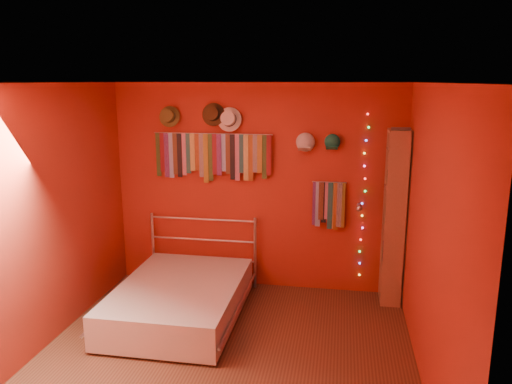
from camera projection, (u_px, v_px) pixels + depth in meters
The scene contains 16 objects.
ground at pixel (224, 358), 4.63m from camera, with size 3.50×3.50×0.00m, color #512D1C.
back_wall at pixel (256, 188), 6.04m from camera, with size 3.50×0.02×2.50m, color #AA2B1B.
right_wall at pixel (431, 240), 4.07m from camera, with size 0.02×3.50×2.50m, color #AA2B1B.
left_wall at pixel (40, 219), 4.65m from camera, with size 0.02×3.50×2.50m, color #AA2B1B.
ceiling at pixel (220, 83), 4.09m from camera, with size 3.50×3.50×0.02m, color white.
tie_rack at pixel (212, 154), 5.98m from camera, with size 1.45×0.03×0.60m.
small_tie_rack at pixel (329, 204), 5.87m from camera, with size 0.40×0.03×0.58m.
fedora_olive at pixel (169, 116), 5.94m from camera, with size 0.25×0.14×0.25m.
fedora_brown at pixel (213, 114), 5.84m from camera, with size 0.27×0.15×0.27m.
fedora_white at pixel (229, 119), 5.82m from camera, with size 0.29×0.16×0.28m.
cap_white at pixel (305, 142), 5.77m from camera, with size 0.20×0.25×0.20m.
cap_green at pixel (332, 142), 5.71m from camera, with size 0.18×0.23×0.18m.
fairy_lights at pixel (363, 197), 5.80m from camera, with size 0.06×0.02×1.95m.
reading_lamp at pixel (359, 208), 5.64m from camera, with size 0.07×0.31×0.09m.
bookshelf at pixel (398, 217), 5.60m from camera, with size 0.25×0.34×2.00m.
bed at pixel (180, 299), 5.38m from camera, with size 1.35×1.86×0.89m.
Camera 1 is at (1.01, -4.07, 2.52)m, focal length 35.00 mm.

